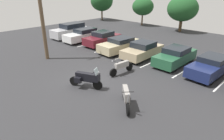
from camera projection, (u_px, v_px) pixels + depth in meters
ground at (93, 81)px, 13.91m from camera, size 44.00×44.00×0.10m
motorcycle_touring at (87, 78)px, 12.65m from camera, size 2.18×1.23×1.46m
motorcycle_second at (126, 97)px, 10.67m from camera, size 1.77×1.62×1.31m
motorcycle_third at (121, 67)px, 14.79m from camera, size 0.62×2.33×1.26m
parking_stripes at (143, 57)px, 18.56m from camera, size 25.94×4.69×0.01m
car_silver at (70, 31)px, 25.43m from camera, size 2.09×4.86×1.81m
car_white at (83, 35)px, 23.71m from camera, size 1.87×4.68×1.50m
car_maroon at (103, 39)px, 22.07m from camera, size 1.99×4.43×1.55m
car_champagne at (120, 45)px, 19.80m from camera, size 2.19×4.80×1.45m
car_tan at (143, 50)px, 18.17m from camera, size 2.00×4.44×1.49m
car_green at (175, 56)px, 16.58m from camera, size 1.82×4.55×1.46m
car_navy at (211, 65)px, 14.68m from camera, size 2.11×4.97×1.40m
utility_pole at (41, 7)px, 16.36m from camera, size 0.31×1.80×8.85m
tree_center_left at (102, 1)px, 37.85m from camera, size 4.28×4.28×5.52m
tree_center at (183, 9)px, 27.93m from camera, size 4.31×4.31×5.03m
tree_rear at (143, 7)px, 32.71m from camera, size 3.55×3.55×4.49m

